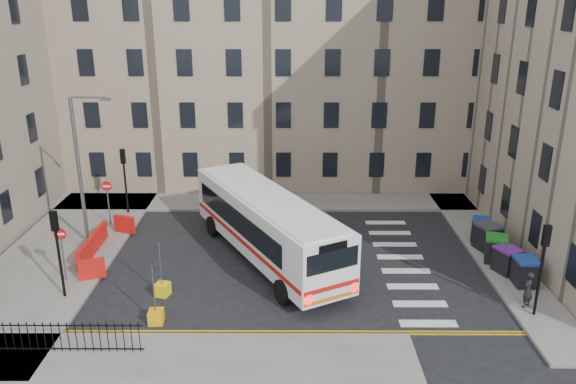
{
  "coord_description": "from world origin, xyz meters",
  "views": [
    {
      "loc": [
        -1.8,
        -26.43,
        12.88
      ],
      "look_at": [
        -1.91,
        2.2,
        3.0
      ],
      "focal_mm": 35.0,
      "sensor_mm": 36.0,
      "label": 1
    }
  ],
  "objects_px": {
    "streetlamp": "(79,169)",
    "wheelie_bin_d": "(487,237)",
    "wheelie_bin_c": "(496,249)",
    "pedestrian": "(528,290)",
    "wheelie_bin_b": "(507,260)",
    "wheelie_bin_e": "(481,229)",
    "wheelie_bin_a": "(525,271)",
    "bollard_yellow": "(162,289)",
    "bus": "(267,223)",
    "bollard_chevron": "(156,317)"
  },
  "relations": [
    {
      "from": "pedestrian",
      "to": "bollard_chevron",
      "type": "xyz_separation_m",
      "value": [
        -15.89,
        -1.14,
        -0.68
      ]
    },
    {
      "from": "wheelie_bin_c",
      "to": "wheelie_bin_e",
      "type": "xyz_separation_m",
      "value": [
        0.1,
        2.69,
        -0.06
      ]
    },
    {
      "from": "bollard_yellow",
      "to": "wheelie_bin_a",
      "type": "bearing_deg",
      "value": 2.87
    },
    {
      "from": "bollard_yellow",
      "to": "bollard_chevron",
      "type": "relative_size",
      "value": 1.0
    },
    {
      "from": "pedestrian",
      "to": "wheelie_bin_e",
      "type": "bearing_deg",
      "value": -132.44
    },
    {
      "from": "wheelie_bin_c",
      "to": "bollard_chevron",
      "type": "distance_m",
      "value": 17.06
    },
    {
      "from": "wheelie_bin_b",
      "to": "wheelie_bin_e",
      "type": "distance_m",
      "value": 3.9
    },
    {
      "from": "wheelie_bin_b",
      "to": "wheelie_bin_c",
      "type": "height_order",
      "value": "wheelie_bin_c"
    },
    {
      "from": "streetlamp",
      "to": "wheelie_bin_a",
      "type": "xyz_separation_m",
      "value": [
        22.21,
        -4.81,
        -3.53
      ]
    },
    {
      "from": "wheelie_bin_d",
      "to": "bollard_yellow",
      "type": "relative_size",
      "value": 2.59
    },
    {
      "from": "wheelie_bin_a",
      "to": "wheelie_bin_c",
      "type": "bearing_deg",
      "value": 102.22
    },
    {
      "from": "wheelie_bin_c",
      "to": "pedestrian",
      "type": "xyz_separation_m",
      "value": [
        -0.2,
        -4.52,
        0.15
      ]
    },
    {
      "from": "bus",
      "to": "wheelie_bin_a",
      "type": "xyz_separation_m",
      "value": [
        12.22,
        -3.04,
        -1.17
      ]
    },
    {
      "from": "wheelie_bin_a",
      "to": "pedestrian",
      "type": "xyz_separation_m",
      "value": [
        -0.72,
        -2.05,
        0.17
      ]
    },
    {
      "from": "bus",
      "to": "bollard_yellow",
      "type": "distance_m",
      "value": 6.28
    },
    {
      "from": "wheelie_bin_d",
      "to": "bus",
      "type": "bearing_deg",
      "value": 165.75
    },
    {
      "from": "bollard_yellow",
      "to": "bollard_chevron",
      "type": "height_order",
      "value": "same"
    },
    {
      "from": "pedestrian",
      "to": "wheelie_bin_a",
      "type": "bearing_deg",
      "value": -149.49
    },
    {
      "from": "bollard_yellow",
      "to": "bollard_chevron",
      "type": "distance_m",
      "value": 2.35
    },
    {
      "from": "bus",
      "to": "wheelie_bin_b",
      "type": "relative_size",
      "value": 8.45
    },
    {
      "from": "wheelie_bin_c",
      "to": "bollard_yellow",
      "type": "bearing_deg",
      "value": -149.52
    },
    {
      "from": "wheelie_bin_b",
      "to": "wheelie_bin_d",
      "type": "height_order",
      "value": "wheelie_bin_d"
    },
    {
      "from": "pedestrian",
      "to": "streetlamp",
      "type": "bearing_deg",
      "value": -57.79
    },
    {
      "from": "streetlamp",
      "to": "bollard_yellow",
      "type": "relative_size",
      "value": 13.57
    },
    {
      "from": "wheelie_bin_a",
      "to": "bollard_yellow",
      "type": "xyz_separation_m",
      "value": [
        -16.85,
        -0.85,
        -0.51
      ]
    },
    {
      "from": "streetlamp",
      "to": "wheelie_bin_a",
      "type": "height_order",
      "value": "streetlamp"
    },
    {
      "from": "streetlamp",
      "to": "wheelie_bin_b",
      "type": "xyz_separation_m",
      "value": [
        21.83,
        -3.55,
        -3.54
      ]
    },
    {
      "from": "wheelie_bin_e",
      "to": "pedestrian",
      "type": "relative_size",
      "value": 0.84
    },
    {
      "from": "bus",
      "to": "wheelie_bin_d",
      "type": "distance_m",
      "value": 11.84
    },
    {
      "from": "wheelie_bin_e",
      "to": "wheelie_bin_a",
      "type": "bearing_deg",
      "value": -63.28
    },
    {
      "from": "bus",
      "to": "wheelie_bin_e",
      "type": "distance_m",
      "value": 12.04
    },
    {
      "from": "streetlamp",
      "to": "wheelie_bin_b",
      "type": "relative_size",
      "value": 5.55
    },
    {
      "from": "pedestrian",
      "to": "bollard_yellow",
      "type": "height_order",
      "value": "pedestrian"
    },
    {
      "from": "wheelie_bin_b",
      "to": "bollard_yellow",
      "type": "distance_m",
      "value": 16.61
    },
    {
      "from": "wheelie_bin_d",
      "to": "bollard_chevron",
      "type": "bearing_deg",
      "value": -174.83
    },
    {
      "from": "streetlamp",
      "to": "wheelie_bin_d",
      "type": "distance_m",
      "value": 22.04
    },
    {
      "from": "wheelie_bin_b",
      "to": "wheelie_bin_d",
      "type": "bearing_deg",
      "value": 67.78
    },
    {
      "from": "wheelie_bin_c",
      "to": "bollard_yellow",
      "type": "relative_size",
      "value": 2.5
    },
    {
      "from": "wheelie_bin_d",
      "to": "bollard_yellow",
      "type": "xyz_separation_m",
      "value": [
        -16.38,
        -4.81,
        -0.55
      ]
    },
    {
      "from": "wheelie_bin_a",
      "to": "wheelie_bin_b",
      "type": "distance_m",
      "value": 1.32
    },
    {
      "from": "wheelie_bin_b",
      "to": "wheelie_bin_c",
      "type": "xyz_separation_m",
      "value": [
        -0.14,
        1.21,
        0.04
      ]
    },
    {
      "from": "streetlamp",
      "to": "bollard_yellow",
      "type": "xyz_separation_m",
      "value": [
        5.36,
        -5.66,
        -4.04
      ]
    },
    {
      "from": "streetlamp",
      "to": "wheelie_bin_a",
      "type": "bearing_deg",
      "value": -12.22
    },
    {
      "from": "wheelie_bin_d",
      "to": "bollard_yellow",
      "type": "height_order",
      "value": "wheelie_bin_d"
    },
    {
      "from": "bus",
      "to": "bollard_yellow",
      "type": "relative_size",
      "value": 20.64
    },
    {
      "from": "streetlamp",
      "to": "wheelie_bin_e",
      "type": "distance_m",
      "value": 22.08
    },
    {
      "from": "streetlamp",
      "to": "wheelie_bin_c",
      "type": "xyz_separation_m",
      "value": [
        21.69,
        -2.34,
        -3.51
      ]
    },
    {
      "from": "streetlamp",
      "to": "pedestrian",
      "type": "bearing_deg",
      "value": -17.72
    },
    {
      "from": "wheelie_bin_a",
      "to": "bollard_chevron",
      "type": "distance_m",
      "value": 16.92
    },
    {
      "from": "wheelie_bin_c",
      "to": "wheelie_bin_d",
      "type": "bearing_deg",
      "value": 106.75
    }
  ]
}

